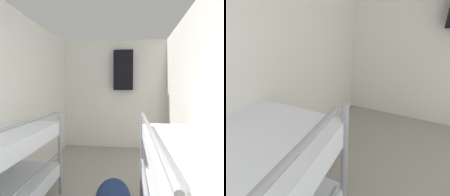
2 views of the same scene
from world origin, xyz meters
TOP-DOWN VIEW (x-y plane):
  - wall_back at (0.00, 4.33)m, footprint 2.52×0.06m

SIDE VIEW (x-z plane):
  - wall_back at x=0.00m, z-range 0.00..2.52m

